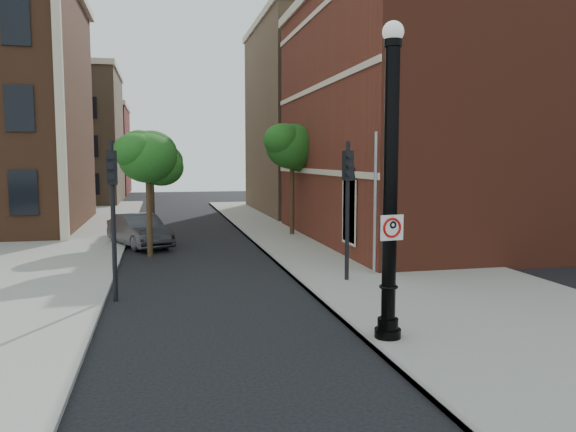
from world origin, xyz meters
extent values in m
plane|color=black|center=(0.00, 0.00, 0.00)|extent=(120.00, 120.00, 0.00)
cube|color=gray|center=(6.00, 10.00, 0.06)|extent=(8.00, 60.00, 0.12)
cube|color=gray|center=(-9.00, 18.00, 0.06)|extent=(10.00, 50.00, 0.12)
cube|color=gray|center=(2.05, 10.00, 0.07)|extent=(0.10, 60.00, 0.14)
cube|color=maroon|center=(16.00, 14.00, 6.00)|extent=(22.00, 16.00, 12.00)
cube|color=black|center=(4.96, 9.00, 2.00)|extent=(0.08, 1.40, 2.40)
cube|color=beige|center=(4.97, 14.00, 3.50)|extent=(0.06, 16.00, 0.25)
cube|color=beige|center=(4.97, 14.00, 7.50)|extent=(0.06, 16.00, 0.25)
cube|color=beige|center=(4.97, 14.00, 11.00)|extent=(0.06, 16.00, 0.25)
cube|color=beige|center=(-7.00, 17.00, 7.00)|extent=(0.40, 0.40, 14.00)
cube|color=brown|center=(-12.00, 44.00, 6.00)|extent=(12.00, 12.00, 12.00)
cube|color=maroon|center=(-12.00, 58.00, 5.00)|extent=(12.00, 12.00, 10.00)
cube|color=brown|center=(16.00, 30.00, 7.00)|extent=(22.00, 14.00, 14.00)
cylinder|color=black|center=(2.50, -0.72, 0.16)|extent=(0.59, 0.59, 0.32)
cylinder|color=black|center=(2.50, -0.72, 0.42)|extent=(0.47, 0.47, 0.26)
cylinder|color=black|center=(2.50, -0.72, 3.39)|extent=(0.32, 0.32, 6.15)
torus|color=black|center=(2.50, -0.72, 1.27)|extent=(0.42, 0.42, 0.06)
cylinder|color=black|center=(2.50, -0.72, 6.55)|extent=(0.38, 0.38, 0.16)
sphere|color=silver|center=(2.50, -0.72, 6.78)|extent=(0.47, 0.47, 0.47)
cube|color=white|center=(2.48, -0.90, 2.62)|extent=(0.56, 0.09, 0.56)
cube|color=black|center=(2.48, -0.90, 2.87)|extent=(0.55, 0.08, 0.05)
cube|color=black|center=(2.48, -0.90, 2.36)|extent=(0.55, 0.08, 0.05)
cube|color=black|center=(2.23, -0.93, 2.62)|extent=(0.05, 0.01, 0.56)
cube|color=black|center=(2.74, -0.87, 2.62)|extent=(0.05, 0.01, 0.56)
torus|color=#B40C07|center=(2.48, -0.90, 2.62)|extent=(0.45, 0.11, 0.45)
cube|color=#B40C07|center=(2.48, -0.90, 2.62)|extent=(0.31, 0.05, 0.32)
cube|color=black|center=(2.43, -0.91, 2.62)|extent=(0.05, 0.01, 0.26)
torus|color=black|center=(2.50, -0.90, 2.68)|extent=(0.18, 0.07, 0.17)
cylinder|color=black|center=(2.48, -0.90, 2.87)|extent=(0.03, 0.02, 0.03)
imported|color=#323137|center=(-3.38, 14.86, 0.77)|extent=(3.29, 4.91, 1.53)
cylinder|color=black|center=(-3.71, 4.49, 2.31)|extent=(0.13, 0.13, 4.63)
cube|color=black|center=(-3.71, 4.49, 3.86)|extent=(0.32, 0.31, 0.96)
sphere|color=#E50505|center=(-3.74, 4.34, 4.19)|extent=(0.17, 0.17, 0.17)
sphere|color=#FF8C00|center=(-3.74, 4.34, 3.90)|extent=(0.17, 0.17, 0.17)
sphere|color=#00E519|center=(-3.74, 4.34, 3.62)|extent=(0.17, 0.17, 0.17)
cylinder|color=black|center=(3.58, 5.26, 2.33)|extent=(0.14, 0.14, 4.67)
cube|color=black|center=(3.58, 5.26, 3.89)|extent=(0.33, 0.31, 0.97)
sphere|color=#E50505|center=(3.56, 5.10, 4.23)|extent=(0.18, 0.18, 0.18)
sphere|color=#FF8C00|center=(3.56, 5.10, 3.94)|extent=(0.18, 0.18, 0.18)
sphere|color=#00E519|center=(3.56, 5.10, 3.65)|extent=(0.18, 0.18, 0.18)
cylinder|color=#999999|center=(4.80, 5.91, 2.51)|extent=(0.10, 0.10, 5.03)
cylinder|color=black|center=(-2.86, 12.06, 1.93)|extent=(0.24, 0.24, 3.86)
ellipsoid|color=#134312|center=(-2.86, 12.06, 4.14)|extent=(2.43, 2.43, 2.06)
ellipsoid|color=#134312|center=(-2.31, 12.50, 3.75)|extent=(1.87, 1.87, 1.59)
ellipsoid|color=#134312|center=(-3.35, 11.73, 4.41)|extent=(1.76, 1.76, 1.50)
cylinder|color=black|center=(-2.79, 16.90, 2.06)|extent=(0.24, 0.24, 4.13)
ellipsoid|color=#134312|center=(-2.79, 16.90, 4.42)|extent=(2.60, 2.60, 2.21)
ellipsoid|color=#134312|center=(-2.20, 17.37, 4.01)|extent=(2.01, 2.01, 1.71)
ellipsoid|color=#134312|center=(-3.32, 16.54, 4.72)|extent=(1.89, 1.89, 1.60)
cylinder|color=black|center=(4.43, 16.75, 2.22)|extent=(0.24, 0.24, 4.44)
ellipsoid|color=#134312|center=(4.43, 16.75, 4.76)|extent=(2.79, 2.79, 2.37)
ellipsoid|color=#134312|center=(5.07, 17.26, 4.32)|extent=(2.16, 2.16, 1.84)
ellipsoid|color=#134312|center=(3.86, 16.37, 5.08)|extent=(2.03, 2.03, 1.73)
camera|label=1|loc=(-2.40, -12.13, 4.09)|focal=35.00mm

